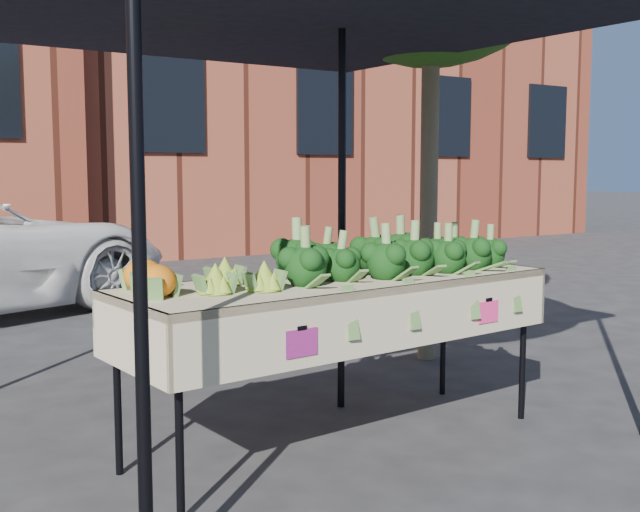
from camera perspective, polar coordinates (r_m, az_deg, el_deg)
The scene contains 8 objects.
ground at distance 4.39m, azimuth 3.11°, elevation -13.21°, with size 90.00×90.00×0.00m, color #262628.
table at distance 4.18m, azimuth 1.54°, elevation -7.76°, with size 2.45×0.95×0.90m.
canopy at distance 4.59m, azimuth -2.56°, elevation 5.09°, with size 3.16×3.16×2.74m, color black, non-canonical shape.
broccoli_heap at distance 4.32m, azimuth 5.27°, elevation 0.54°, with size 1.55×0.58×0.27m, color black.
romanesco_cluster at distance 3.73m, azimuth -6.67°, elevation -0.87°, with size 0.44×0.48×0.21m, color #92B531.
cauliflower_pair at distance 3.65m, azimuth -12.42°, elevation -1.29°, with size 0.24×0.44×0.19m, color orange.
street_tree at distance 6.05m, azimuth 8.08°, elevation 11.00°, with size 2.00×2.00×3.94m, color #1E4C14, non-canonical shape.
building_right at distance 18.65m, azimuth -2.86°, elevation 14.87°, with size 12.00×8.00×8.50m, color maroon.
Camera 1 is at (-2.49, -3.31, 1.47)m, focal length 43.63 mm.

